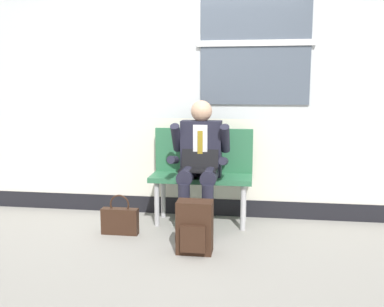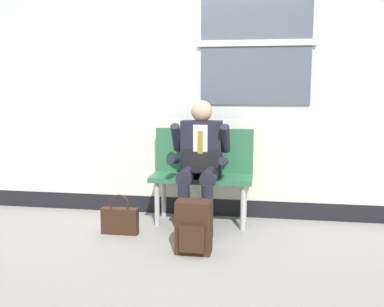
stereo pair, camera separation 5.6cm
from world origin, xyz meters
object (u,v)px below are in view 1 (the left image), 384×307
at_px(person_seated, 200,161).
at_px(backpack, 195,228).
at_px(bench_with_person, 202,169).
at_px(handbag, 120,220).

relative_size(person_seated, backpack, 2.80).
distance_m(person_seated, backpack, 0.81).
distance_m(bench_with_person, person_seated, 0.23).
bearing_deg(bench_with_person, person_seated, -90.00).
xyz_separation_m(backpack, handbag, (-0.76, 0.36, -0.08)).
bearing_deg(backpack, person_seated, 93.96).
bearing_deg(bench_with_person, handbag, -144.45).
distance_m(bench_with_person, handbag, 0.98).
distance_m(person_seated, handbag, 0.95).
bearing_deg(person_seated, handbag, -156.59).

